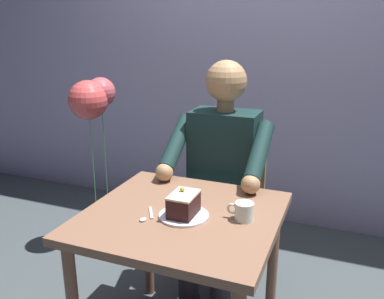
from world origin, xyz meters
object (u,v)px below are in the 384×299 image
at_px(seated_person, 220,177).
at_px(balloon_display, 94,115).
at_px(dining_table, 182,234).
at_px(coffee_cup, 244,211).
at_px(dessert_spoon, 147,216).
at_px(chair, 228,195).
at_px(cake_slice, 184,204).

relative_size(seated_person, balloon_display, 1.13).
relative_size(dining_table, balloon_display, 0.70).
relative_size(coffee_cup, dessert_spoon, 0.81).
xyz_separation_m(coffee_cup, dessert_spoon, (0.37, 0.12, -0.04)).
distance_m(chair, seated_person, 0.24).
xyz_separation_m(dining_table, cake_slice, (-0.02, 0.03, 0.16)).
bearing_deg(seated_person, dessert_spoon, 79.08).
height_order(chair, balloon_display, balloon_display).
height_order(cake_slice, balloon_display, balloon_display).
distance_m(cake_slice, balloon_display, 1.19).
distance_m(seated_person, coffee_cup, 0.56).
relative_size(dining_table, dessert_spoon, 5.79).
height_order(cake_slice, coffee_cup, cake_slice).
xyz_separation_m(seated_person, dessert_spoon, (0.12, 0.61, 0.03)).
relative_size(cake_slice, balloon_display, 0.12).
bearing_deg(dessert_spoon, cake_slice, -156.20).
relative_size(dining_table, chair, 0.88).
bearing_deg(chair, cake_slice, 91.67).
relative_size(chair, cake_slice, 6.44).
relative_size(seated_person, dessert_spoon, 9.33).
distance_m(dessert_spoon, balloon_display, 1.14).
height_order(chair, seated_person, seated_person).
xyz_separation_m(cake_slice, dessert_spoon, (0.14, 0.06, -0.05)).
height_order(coffee_cup, dessert_spoon, coffee_cup).
height_order(seated_person, coffee_cup, seated_person).
bearing_deg(coffee_cup, dessert_spoon, 18.11).
bearing_deg(dining_table, dessert_spoon, 37.68).
height_order(seated_person, balloon_display, seated_person).
bearing_deg(cake_slice, dining_table, -54.77).
bearing_deg(cake_slice, seated_person, -87.81).
xyz_separation_m(dining_table, seated_person, (0.00, -0.52, 0.07)).
height_order(dessert_spoon, balloon_display, balloon_display).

